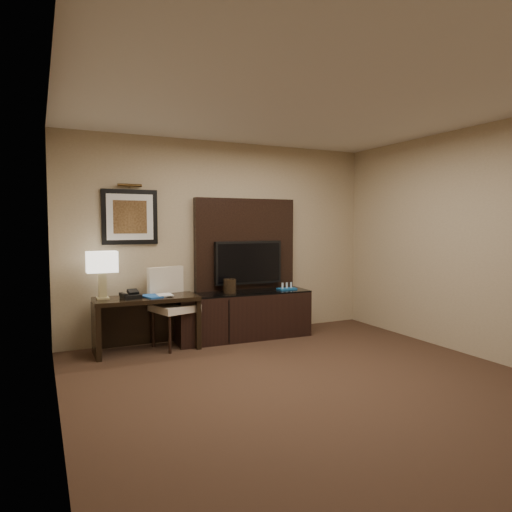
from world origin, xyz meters
TOP-DOWN VIEW (x-y plane):
  - floor at (0.00, 0.00)m, footprint 4.50×5.00m
  - ceiling at (0.00, 0.00)m, footprint 4.50×5.00m
  - wall_back at (0.00, 2.50)m, footprint 4.50×0.01m
  - wall_left at (-2.25, 0.00)m, footprint 0.01×5.00m
  - wall_right at (2.25, 0.00)m, footprint 0.01×5.00m
  - desk at (-1.19, 2.10)m, footprint 1.26×0.57m
  - credenza at (0.13, 2.15)m, footprint 1.87×0.60m
  - tv_wall_panel at (0.30, 2.44)m, footprint 1.50×0.12m
  - tv at (0.30, 2.34)m, footprint 1.00×0.08m
  - artwork at (-1.30, 2.48)m, footprint 0.70×0.04m
  - picture_light at (-1.30, 2.44)m, footprint 0.04×0.04m
  - desk_chair at (-0.83, 2.10)m, footprint 0.64×0.69m
  - table_lamp at (-1.69, 2.18)m, footprint 0.38×0.22m
  - desk_phone at (-1.38, 2.05)m, footprint 0.24×0.23m
  - blue_folder at (-1.12, 2.07)m, footprint 0.31×0.36m
  - book at (-1.06, 2.07)m, footprint 0.18×0.03m
  - ice_bucket at (-0.07, 2.14)m, footprint 0.21×0.21m
  - minibar_tray at (0.79, 2.11)m, footprint 0.26×0.16m

SIDE VIEW (x-z plane):
  - floor at x=0.00m, z-range -0.01..0.00m
  - credenza at x=0.13m, z-range 0.00..0.64m
  - desk at x=-1.19m, z-range 0.00..0.67m
  - desk_chair at x=-0.83m, z-range 0.00..1.04m
  - blue_folder at x=-1.12m, z-range 0.67..0.69m
  - minibar_tray at x=0.79m, z-range 0.64..0.73m
  - desk_phone at x=-1.38m, z-range 0.67..0.77m
  - ice_bucket at x=-0.07m, z-range 0.64..0.83m
  - book at x=-1.06m, z-range 0.67..0.91m
  - table_lamp at x=-1.69m, z-range 0.67..1.28m
  - tv at x=0.30m, z-range 0.72..1.32m
  - tv_wall_panel at x=0.30m, z-range 0.62..1.92m
  - wall_back at x=0.00m, z-range 0.00..2.70m
  - wall_left at x=-2.25m, z-range 0.00..2.70m
  - wall_right at x=2.25m, z-range 0.00..2.70m
  - artwork at x=-1.30m, z-range 1.30..2.00m
  - picture_light at x=-1.30m, z-range 1.90..2.20m
  - ceiling at x=0.00m, z-range 2.70..2.71m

